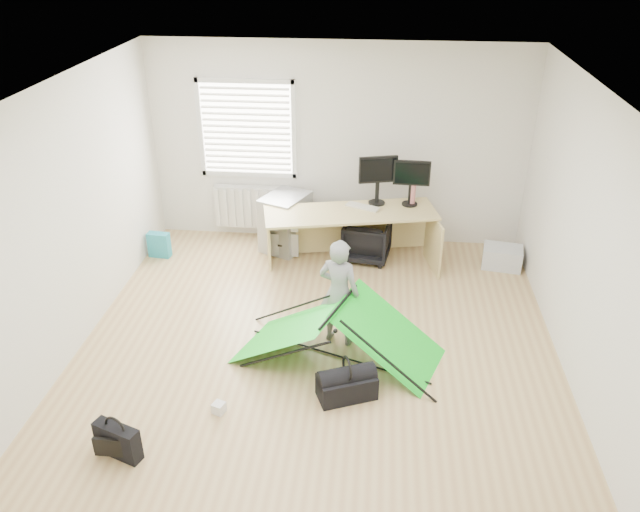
# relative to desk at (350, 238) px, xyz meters

# --- Properties ---
(ground) EXTENTS (5.50, 5.50, 0.00)m
(ground) POSITION_rel_desk_xyz_m (-0.23, -2.00, -0.37)
(ground) COLOR tan
(ground) RESTS_ON ground
(back_wall) EXTENTS (5.00, 0.02, 2.70)m
(back_wall) POSITION_rel_desk_xyz_m (-0.23, 0.75, 0.98)
(back_wall) COLOR silver
(back_wall) RESTS_ON ground
(window) EXTENTS (1.20, 0.06, 1.20)m
(window) POSITION_rel_desk_xyz_m (-1.43, 0.71, 1.18)
(window) COLOR silver
(window) RESTS_ON back_wall
(radiator) EXTENTS (1.00, 0.12, 0.60)m
(radiator) POSITION_rel_desk_xyz_m (-1.43, 0.67, 0.08)
(radiator) COLOR silver
(radiator) RESTS_ON back_wall
(desk) EXTENTS (2.27, 1.15, 0.74)m
(desk) POSITION_rel_desk_xyz_m (0.00, 0.00, 0.00)
(desk) COLOR tan
(desk) RESTS_ON ground
(filing_cabinet) EXTENTS (0.71, 0.79, 0.76)m
(filing_cabinet) POSITION_rel_desk_xyz_m (-0.89, 0.37, 0.01)
(filing_cabinet) COLOR #A5A7AA
(filing_cabinet) RESTS_ON ground
(monitor_left) EXTENTS (0.51, 0.23, 0.47)m
(monitor_left) POSITION_rel_desk_xyz_m (0.32, 0.29, 0.61)
(monitor_left) COLOR black
(monitor_left) RESTS_ON desk
(monitor_right) EXTENTS (0.47, 0.12, 0.44)m
(monitor_right) POSITION_rel_desk_xyz_m (0.75, 0.29, 0.59)
(monitor_right) COLOR black
(monitor_right) RESTS_ON desk
(keyboard) EXTENTS (0.46, 0.31, 0.02)m
(keyboard) POSITION_rel_desk_xyz_m (0.15, 0.15, 0.38)
(keyboard) COLOR beige
(keyboard) RESTS_ON desk
(thermos) EXTENTS (0.08, 0.08, 0.28)m
(thermos) POSITION_rel_desk_xyz_m (0.78, 0.31, 0.51)
(thermos) COLOR #BF6B6B
(thermos) RESTS_ON desk
(office_chair) EXTENTS (0.66, 0.68, 0.54)m
(office_chair) POSITION_rel_desk_xyz_m (0.22, 0.16, -0.10)
(office_chair) COLOR black
(office_chair) RESTS_ON ground
(person) EXTENTS (0.50, 0.41, 1.20)m
(person) POSITION_rel_desk_xyz_m (-0.02, -1.72, 0.23)
(person) COLOR gray
(person) RESTS_ON ground
(kite) EXTENTS (2.19, 1.52, 0.62)m
(kite) POSITION_rel_desk_xyz_m (-0.00, -2.02, -0.06)
(kite) COLOR #14D824
(kite) RESTS_ON ground
(storage_crate) EXTENTS (0.54, 0.42, 0.27)m
(storage_crate) POSITION_rel_desk_xyz_m (1.98, 0.10, -0.23)
(storage_crate) COLOR silver
(storage_crate) RESTS_ON ground
(tote_bag) EXTENTS (0.30, 0.15, 0.34)m
(tote_bag) POSITION_rel_desk_xyz_m (-2.54, -0.06, -0.20)
(tote_bag) COLOR teal
(tote_bag) RESTS_ON ground
(laptop_bag) EXTENTS (0.43, 0.26, 0.31)m
(laptop_bag) POSITION_rel_desk_xyz_m (-1.74, -3.53, -0.21)
(laptop_bag) COLOR black
(laptop_bag) RESTS_ON ground
(white_box) EXTENTS (0.13, 0.13, 0.10)m
(white_box) POSITION_rel_desk_xyz_m (-1.03, -2.95, -0.32)
(white_box) COLOR silver
(white_box) RESTS_ON ground
(duffel_bag) EXTENTS (0.60, 0.46, 0.24)m
(duffel_bag) POSITION_rel_desk_xyz_m (0.12, -2.62, -0.25)
(duffel_bag) COLOR black
(duffel_bag) RESTS_ON ground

